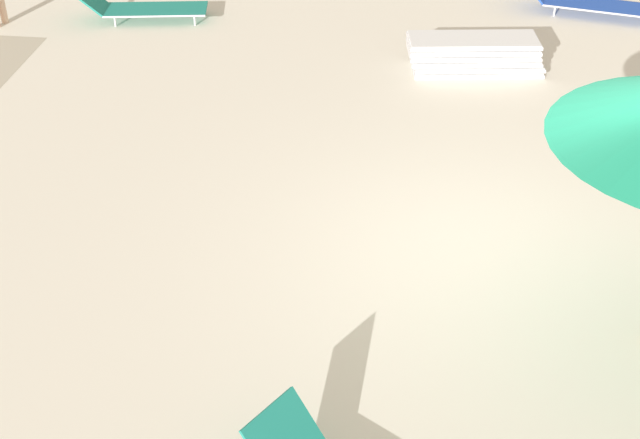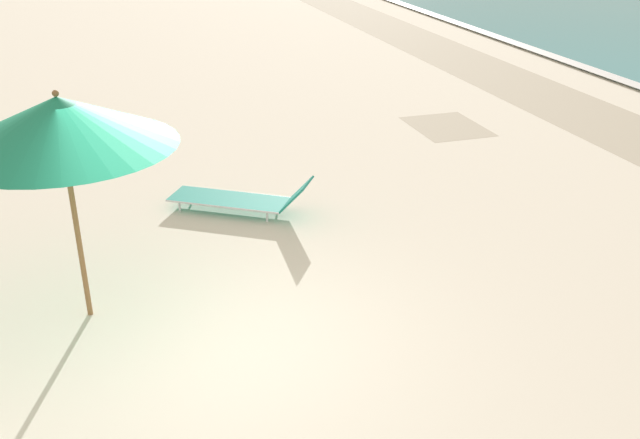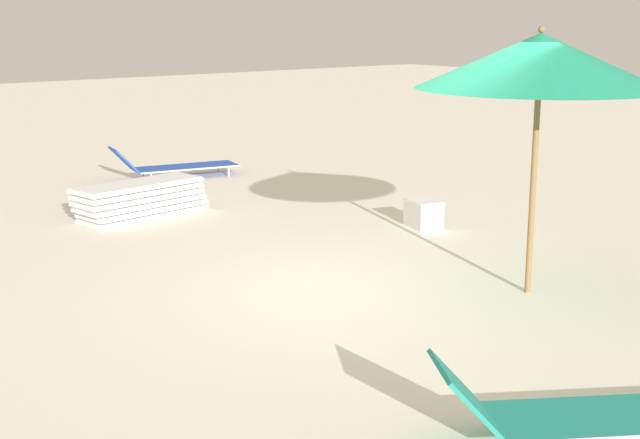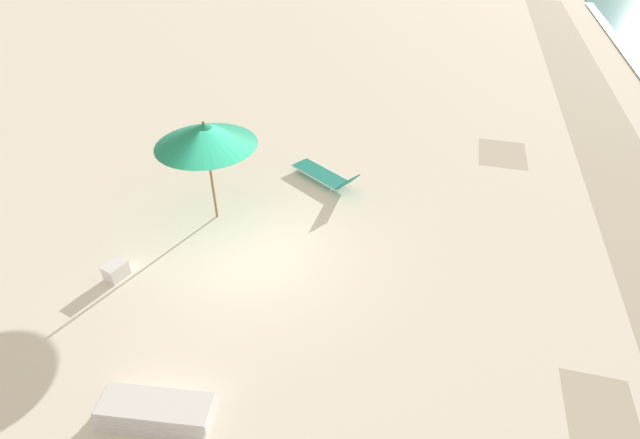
# 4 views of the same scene
# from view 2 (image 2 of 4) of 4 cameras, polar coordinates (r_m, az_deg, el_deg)

# --- Properties ---
(ground_plane) EXTENTS (60.00, 60.00, 0.16)m
(ground_plane) POSITION_cam_2_polar(r_m,az_deg,el_deg) (8.00, -8.65, -10.17)
(ground_plane) COLOR silver
(beach_umbrella) EXTENTS (2.40, 2.40, 2.65)m
(beach_umbrella) POSITION_cam_2_polar(r_m,az_deg,el_deg) (7.84, -20.08, 7.31)
(beach_umbrella) COLOR olive
(beach_umbrella) RESTS_ON ground_plane
(sun_lounger_under_umbrella) EXTENTS (1.69, 2.17, 0.59)m
(sun_lounger_under_umbrella) POSITION_cam_2_polar(r_m,az_deg,el_deg) (10.90, -6.23, 1.69)
(sun_lounger_under_umbrella) COLOR #1E8475
(sun_lounger_under_umbrella) RESTS_ON ground_plane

